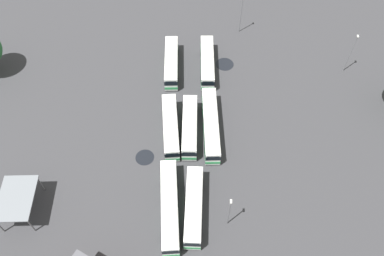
% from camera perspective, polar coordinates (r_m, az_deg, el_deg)
% --- Properties ---
extents(ground_plane, '(109.60, 109.60, 0.00)m').
position_cam_1_polar(ground_plane, '(69.48, -0.20, -0.48)').
color(ground_plane, '#333335').
extents(bus_row0_slot0, '(12.16, 3.67, 3.37)m').
position_cam_1_polar(bus_row0_slot0, '(78.09, -2.97, 9.37)').
color(bus_row0_slot0, silver).
rests_on(bus_row0_slot0, ground_plane).
extents(bus_row0_slot2, '(12.30, 3.45, 3.37)m').
position_cam_1_polar(bus_row0_slot2, '(78.09, 2.21, 9.40)').
color(bus_row0_slot2, silver).
rests_on(bus_row0_slot2, ground_plane).
extents(bus_row1_slot0, '(12.54, 4.41, 3.37)m').
position_cam_1_polar(bus_row1_slot0, '(67.95, -3.09, 0.19)').
color(bus_row1_slot0, silver).
rests_on(bus_row1_slot0, ground_plane).
extents(bus_row1_slot1, '(11.98, 3.29, 3.37)m').
position_cam_1_polar(bus_row1_slot1, '(67.85, -0.33, 0.18)').
color(bus_row1_slot1, silver).
rests_on(bus_row1_slot1, ground_plane).
extents(bus_row1_slot2, '(14.53, 4.04, 3.37)m').
position_cam_1_polar(bus_row1_slot2, '(68.22, 2.70, 0.52)').
color(bus_row1_slot2, silver).
rests_on(bus_row1_slot2, ground_plane).
extents(bus_row2_slot0, '(14.55, 4.48, 3.37)m').
position_cam_1_polar(bus_row2_slot0, '(60.45, -3.23, -11.10)').
color(bus_row2_slot0, silver).
rests_on(bus_row2_slot0, ground_plane).
extents(bus_row2_slot1, '(12.25, 3.01, 3.37)m').
position_cam_1_polar(bus_row2_slot1, '(60.32, 0.25, -11.19)').
color(bus_row2_slot1, silver).
rests_on(bus_row2_slot1, ground_plane).
extents(maintenance_shelter, '(7.89, 5.90, 4.11)m').
position_cam_1_polar(maintenance_shelter, '(63.92, -23.92, -9.24)').
color(maintenance_shelter, slate).
rests_on(maintenance_shelter, ground_plane).
extents(lamp_post_far_corner, '(0.56, 0.28, 9.42)m').
position_cam_1_polar(lamp_post_far_corner, '(84.85, 7.09, 16.25)').
color(lamp_post_far_corner, slate).
rests_on(lamp_post_far_corner, ground_plane).
extents(lamp_post_mid_lot, '(0.56, 0.28, 8.82)m').
position_cam_1_polar(lamp_post_mid_lot, '(81.27, 21.85, 10.06)').
color(lamp_post_mid_lot, slate).
rests_on(lamp_post_mid_lot, ground_plane).
extents(lamp_post_near_entrance, '(0.56, 0.28, 7.54)m').
position_cam_1_polar(lamp_post_near_entrance, '(57.59, 5.36, -11.87)').
color(lamp_post_near_entrance, slate).
rests_on(lamp_post_near_entrance, ground_plane).
extents(puddle_front_lane, '(3.62, 3.62, 0.01)m').
position_cam_1_polar(puddle_front_lane, '(80.46, 4.71, 9.11)').
color(puddle_front_lane, black).
rests_on(puddle_front_lane, ground_plane).
extents(puddle_centre_drain, '(3.15, 3.15, 0.01)m').
position_cam_1_polar(puddle_centre_drain, '(66.97, -6.79, -4.21)').
color(puddle_centre_drain, black).
rests_on(puddle_centre_drain, ground_plane).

